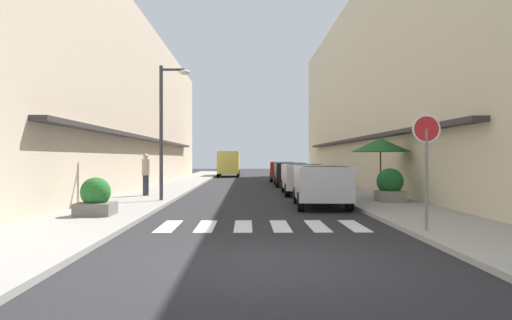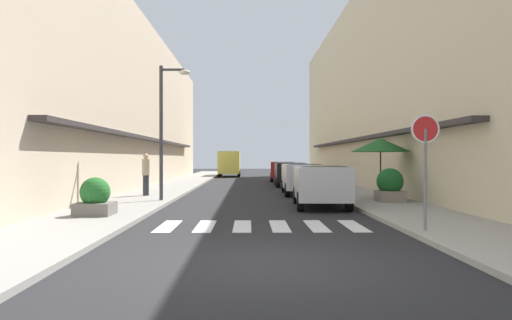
% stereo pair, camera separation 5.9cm
% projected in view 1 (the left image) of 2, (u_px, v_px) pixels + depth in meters
% --- Properties ---
extents(ground_plane, '(104.55, 104.55, 0.00)m').
position_uv_depth(ground_plane, '(254.00, 189.00, 27.10)').
color(ground_plane, '#232326').
extents(sidewalk_left, '(2.80, 66.53, 0.12)m').
position_uv_depth(sidewalk_left, '(169.00, 188.00, 27.02)').
color(sidewalk_left, gray).
rests_on(sidewalk_left, ground_plane).
extents(sidewalk_right, '(2.80, 66.53, 0.12)m').
position_uv_depth(sidewalk_right, '(338.00, 188.00, 27.19)').
color(sidewalk_right, '#9E998E').
rests_on(sidewalk_right, ground_plane).
extents(building_row_left, '(5.50, 44.77, 9.68)m').
position_uv_depth(building_row_left, '(106.00, 105.00, 28.30)').
color(building_row_left, '#C6B299').
rests_on(building_row_left, ground_plane).
extents(building_row_right, '(5.50, 44.77, 11.77)m').
position_uv_depth(building_row_right, '(399.00, 88.00, 28.62)').
color(building_row_right, beige).
rests_on(building_row_right, ground_plane).
extents(crosswalk, '(5.20, 2.20, 0.01)m').
position_uv_depth(crosswalk, '(262.00, 226.00, 12.44)').
color(crosswalk, silver).
rests_on(crosswalk, ground_plane).
extents(parked_car_near, '(1.97, 4.13, 1.47)m').
position_uv_depth(parked_car_near, '(321.00, 181.00, 17.21)').
color(parked_car_near, silver).
rests_on(parked_car_near, ground_plane).
extents(parked_car_mid, '(1.88, 4.34, 1.47)m').
position_uv_depth(parked_car_mid, '(302.00, 175.00, 23.09)').
color(parked_car_mid, silver).
rests_on(parked_car_mid, ground_plane).
extents(parked_car_far, '(1.88, 4.24, 1.47)m').
position_uv_depth(parked_car_far, '(289.00, 171.00, 29.99)').
color(parked_car_far, black).
rests_on(parked_car_far, ground_plane).
extents(parked_car_distant, '(1.98, 4.25, 1.47)m').
position_uv_depth(parked_car_distant, '(282.00, 169.00, 36.33)').
color(parked_car_distant, maroon).
rests_on(parked_car_distant, ground_plane).
extents(delivery_van, '(2.02, 5.41, 2.37)m').
position_uv_depth(delivery_van, '(229.00, 162.00, 45.93)').
color(delivery_van, '#D8CC4C').
rests_on(delivery_van, ground_plane).
extents(round_street_sign, '(0.65, 0.07, 2.60)m').
position_uv_depth(round_street_sign, '(426.00, 142.00, 10.91)').
color(round_street_sign, slate).
rests_on(round_street_sign, sidewalk_right).
extents(street_lamp, '(1.19, 0.28, 5.19)m').
position_uv_depth(street_lamp, '(166.00, 118.00, 18.73)').
color(street_lamp, '#38383D').
rests_on(street_lamp, sidewalk_left).
extents(cafe_umbrella, '(2.38, 2.38, 2.43)m').
position_uv_depth(cafe_umbrella, '(380.00, 145.00, 19.53)').
color(cafe_umbrella, '#262626').
rests_on(cafe_umbrella, sidewalk_right).
extents(planter_corner, '(1.01, 1.01, 1.08)m').
position_uv_depth(planter_corner, '(96.00, 198.00, 13.85)').
color(planter_corner, slate).
rests_on(planter_corner, sidewalk_left).
extents(planter_midblock, '(0.99, 0.99, 1.25)m').
position_uv_depth(planter_midblock, '(390.00, 186.00, 18.17)').
color(planter_midblock, gray).
rests_on(planter_midblock, sidewalk_right).
extents(pedestrian_walking_near, '(0.34, 0.34, 1.82)m').
position_uv_depth(pedestrian_walking_near, '(146.00, 173.00, 21.07)').
color(pedestrian_walking_near, '#282B33').
rests_on(pedestrian_walking_near, sidewalk_left).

